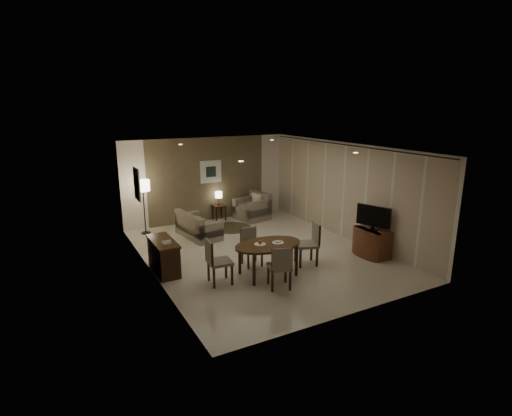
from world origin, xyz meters
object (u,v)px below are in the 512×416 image
dining_table (268,259)px  chair_far (252,248)px  sofa (199,224)px  side_table (219,213)px  floor_lamp (144,207)px  chair_right (306,244)px  console_desk (164,256)px  tv_cabinet (372,242)px  chair_left (220,261)px  armchair (252,206)px  chair_near (279,266)px

dining_table → chair_far: (-0.06, 0.65, 0.08)m
chair_far → sofa: size_ratio=0.58×
side_table → floor_lamp: bearing=-174.4°
chair_right → side_table: 4.44m
sofa → console_desk: bearing=133.7°
tv_cabinet → sofa: (-3.31, 3.49, 0.01)m
tv_cabinet → chair_far: 3.08m
dining_table → side_table: bearing=80.5°
side_table → console_desk: bearing=-130.3°
chair_left → armchair: chair_left is taller
side_table → chair_right: bearing=-85.5°
chair_near → chair_far: chair_near is taller
dining_table → chair_right: bearing=5.2°
console_desk → sofa: size_ratio=0.79×
console_desk → chair_right: 3.32m
console_desk → armchair: bearing=37.2°
chair_right → sofa: chair_right is taller
tv_cabinet → sofa: size_ratio=0.59×
chair_far → sofa: (-0.36, 2.61, -0.08)m
chair_far → floor_lamp: (-1.65, 3.63, 0.36)m
chair_left → armchair: size_ratio=1.02×
chair_right → armchair: (0.67, 4.03, -0.08)m
dining_table → chair_left: (-1.11, 0.11, 0.13)m
console_desk → chair_near: chair_near is taller
chair_near → side_table: 5.26m
sofa → tv_cabinet: bearing=-144.5°
tv_cabinet → armchair: armchair is taller
console_desk → dining_table: bearing=-32.4°
armchair → chair_near: bearing=-32.1°
console_desk → chair_left: (0.89, -1.16, 0.12)m
console_desk → sofa: (1.58, 1.99, -0.02)m
dining_table → sofa: dining_table is taller
dining_table → chair_near: (-0.11, -0.66, 0.10)m
armchair → chair_left: bearing=-46.3°
chair_far → side_table: bearing=81.0°
armchair → floor_lamp: bearing=-103.0°
chair_right → console_desk: bearing=-93.5°
dining_table → chair_near: chair_near is taller
chair_near → chair_right: 1.44m
chair_far → chair_left: bearing=-149.9°
chair_near → armchair: bearing=-94.3°
side_table → floor_lamp: size_ratio=0.32×
tv_cabinet → chair_right: bearing=169.6°
chair_far → floor_lamp: bearing=117.3°
console_desk → chair_far: 2.04m
console_desk → tv_cabinet: size_ratio=1.33×
tv_cabinet → floor_lamp: (-4.60, 4.51, 0.45)m
chair_far → armchair: size_ratio=0.91×
chair_left → chair_right: (2.22, -0.01, 0.01)m
chair_left → side_table: size_ratio=1.94×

